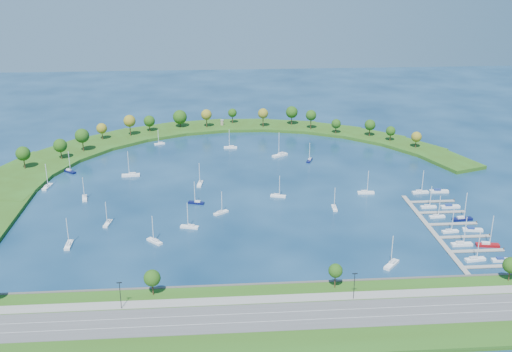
{
  "coord_description": "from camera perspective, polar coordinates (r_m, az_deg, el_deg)",
  "views": [
    {
      "loc": [
        -17.58,
        -291.67,
        113.63
      ],
      "look_at": [
        5.0,
        5.0,
        4.0
      ],
      "focal_mm": 41.7,
      "sensor_mm": 36.0,
      "label": 1
    }
  ],
  "objects": [
    {
      "name": "moored_boat_14",
      "position": [
        330.13,
        -19.38,
        -0.93
      ],
      "size": [
        3.94,
        9.14,
        13.0
      ],
      "rotation": [
        0.0,
        0.0,
        1.4
      ],
      "color": "white",
      "rests_on": "ground"
    },
    {
      "name": "moored_boat_2",
      "position": [
        281.03,
        -3.39,
        -3.46
      ],
      "size": [
        7.35,
        6.14,
        11.09
      ],
      "rotation": [
        0.0,
        0.0,
        0.63
      ],
      "color": "white",
      "rests_on": "ground"
    },
    {
      "name": "breakwater_trees",
      "position": [
        393.11,
        -5.19,
        4.93
      ],
      "size": [
        239.45,
        95.33,
        14.28
      ],
      "color": "#382314",
      "rests_on": "breakwater"
    },
    {
      "name": "docked_boat_11",
      "position": [
        319.77,
        17.13,
        -1.39
      ],
      "size": [
        9.67,
        3.28,
        1.94
      ],
      "rotation": [
        0.0,
        0.0,
        -0.07
      ],
      "color": "white",
      "rests_on": "ground"
    },
    {
      "name": "moored_boat_6",
      "position": [
        293.18,
        -5.74,
        -2.49
      ],
      "size": [
        8.17,
        4.45,
        11.58
      ],
      "rotation": [
        0.0,
        0.0,
        2.84
      ],
      "color": "#0A0E3E",
      "rests_on": "ground"
    },
    {
      "name": "ground",
      "position": [
        313.52,
        -0.84,
        -1.02
      ],
      "size": [
        700.0,
        700.0,
        0.0
      ],
      "primitive_type": "plane",
      "color": "#07213D",
      "rests_on": "ground"
    },
    {
      "name": "docked_boat_7",
      "position": [
        289.69,
        19.17,
        -3.86
      ],
      "size": [
        9.47,
        3.47,
        13.62
      ],
      "rotation": [
        0.0,
        0.0,
        0.1
      ],
      "color": "#0A0E3E",
      "rests_on": "ground"
    },
    {
      "name": "docked_boat_10",
      "position": [
        315.87,
        15.48,
        -1.45
      ],
      "size": [
        8.55,
        2.9,
        12.38
      ],
      "rotation": [
        0.0,
        0.0,
        0.07
      ],
      "color": "white",
      "rests_on": "ground"
    },
    {
      "name": "docked_boat_3",
      "position": [
        268.12,
        21.32,
        -6.11
      ],
      "size": [
        9.8,
        4.13,
        13.96
      ],
      "rotation": [
        0.0,
        0.0,
        -0.16
      ],
      "color": "maroon",
      "rests_on": "ground"
    },
    {
      "name": "moored_boat_3",
      "position": [
        317.22,
        -5.39,
        -0.68
      ],
      "size": [
        3.52,
        8.65,
        12.36
      ],
      "rotation": [
        0.0,
        0.0,
        4.57
      ],
      "color": "white",
      "rests_on": "ground"
    },
    {
      "name": "dock_system",
      "position": [
        276.81,
        17.97,
        -4.99
      ],
      "size": [
        24.28,
        82.0,
        1.6
      ],
      "color": "gray",
      "rests_on": "ground"
    },
    {
      "name": "moored_boat_12",
      "position": [
        350.0,
        -17.45,
        0.48
      ],
      "size": [
        8.02,
        7.5,
        12.63
      ],
      "rotation": [
        0.0,
        0.0,
        5.56
      ],
      "color": "#0A0E3E",
      "rests_on": "ground"
    },
    {
      "name": "moored_boat_7",
      "position": [
        241.08,
        12.88,
        -8.2
      ],
      "size": [
        7.89,
        8.45,
        13.3
      ],
      "rotation": [
        0.0,
        0.0,
        3.99
      ],
      "color": "white",
      "rests_on": "ground"
    },
    {
      "name": "docked_boat_2",
      "position": [
        265.12,
        19.12,
        -6.13
      ],
      "size": [
        8.89,
        2.58,
        13.02
      ],
      "rotation": [
        0.0,
        0.0,
        0.01
      ],
      "color": "white",
      "rests_on": "ground"
    },
    {
      "name": "moored_boat_17",
      "position": [
        256.71,
        -9.7,
        -6.13
      ],
      "size": [
        7.3,
        7.49,
        12.01
      ],
      "rotation": [
        0.0,
        0.0,
        2.33
      ],
      "color": "white",
      "rests_on": "ground"
    },
    {
      "name": "docked_boat_0",
      "position": [
        254.35,
        20.27,
        -7.44
      ],
      "size": [
        8.68,
        3.45,
        12.41
      ],
      "rotation": [
        0.0,
        0.0,
        0.13
      ],
      "color": "white",
      "rests_on": "ground"
    },
    {
      "name": "moored_boat_11",
      "position": [
        309.24,
        -16.12,
        -1.99
      ],
      "size": [
        3.73,
        8.32,
        11.81
      ],
      "rotation": [
        0.0,
        0.0,
        4.9
      ],
      "color": "white",
      "rests_on": "ground"
    },
    {
      "name": "moored_boat_0",
      "position": [
        376.96,
        -2.45,
        2.81
      ],
      "size": [
        8.53,
        2.98,
        12.32
      ],
      "rotation": [
        0.0,
        0.0,
        3.07
      ],
      "color": "white",
      "rests_on": "ground"
    },
    {
      "name": "docked_boat_6",
      "position": [
        289.04,
        16.97,
        -3.67
      ],
      "size": [
        7.42,
        2.38,
        10.78
      ],
      "rotation": [
        0.0,
        0.0,
        0.04
      ],
      "color": "white",
      "rests_on": "ground"
    },
    {
      "name": "moored_boat_13",
      "position": [
        288.11,
        7.53,
        -3.0
      ],
      "size": [
        2.4,
        7.35,
        10.67
      ],
      "rotation": [
        0.0,
        0.0,
        1.52
      ],
      "color": "white",
      "rests_on": "ground"
    },
    {
      "name": "moored_boat_15",
      "position": [
        361.69,
        2.31,
        2.07
      ],
      "size": [
        10.13,
        8.03,
        15.06
      ],
      "rotation": [
        0.0,
        0.0,
        3.72
      ],
      "color": "white",
      "rests_on": "ground"
    },
    {
      "name": "docked_boat_1",
      "position": [
        257.96,
        22.5,
        -7.43
      ],
      "size": [
        8.26,
        2.47,
        1.68
      ],
      "rotation": [
        0.0,
        0.0,
        -0.02
      ],
      "color": "white",
      "rests_on": "ground"
    },
    {
      "name": "moored_boat_9",
      "position": [
        353.85,
        5.16,
        1.56
      ],
      "size": [
        4.93,
        8.14,
        11.58
      ],
      "rotation": [
        0.0,
        0.0,
        4.34
      ],
      "color": "#0A0E3E",
      "rests_on": "ground"
    },
    {
      "name": "moored_boat_1",
      "position": [
        335.26,
        -11.9,
        0.14
      ],
      "size": [
        9.99,
        3.52,
        14.4
      ],
      "rotation": [
        0.0,
        0.0,
        3.22
      ],
      "color": "white",
      "rests_on": "ground"
    },
    {
      "name": "moored_boat_4",
      "position": [
        267.78,
        -6.38,
        -4.8
      ],
      "size": [
        8.49,
        4.38,
        12.02
      ],
      "rotation": [
        0.0,
        0.0,
        2.87
      ],
      "color": "white",
      "rests_on": "ground"
    },
    {
      "name": "harbor_tower",
      "position": [
        422.53,
        -3.28,
        5.15
      ],
      "size": [
        2.6,
        2.6,
        3.87
      ],
      "color": "gray",
      "rests_on": "breakwater"
    },
    {
      "name": "docked_boat_8",
      "position": [
        298.84,
        16.21,
        -2.79
      ],
      "size": [
        7.64,
        2.32,
        11.16
      ],
      "rotation": [
        0.0,
        0.0,
        0.03
      ],
      "color": "white",
      "rests_on": "ground"
    },
    {
      "name": "moored_boat_5",
      "position": [
        277.73,
        -14.03,
        -4.37
      ],
      "size": [
        3.38,
        7.95,
        11.32
      ],
      "rotation": [
        0.0,
        0.0,
        4.55
      ],
      "color": "white",
      "rests_on": "ground"
    },
    {
      "name": "docked_boat_5",
      "position": [
        280.43,
        20.04,
        -4.84
      ],
      "size": [
        8.93,
        3.8,
        1.77
      ],
      "rotation": [
        0.0,
        0.0,
        -0.16
      ],
      "color": "white",
      "rests_on": "ground"
    },
    {
      "name": "moored_boat_10",
      "position": [
        389.52,
        -9.24,
        3.13
      ],
      "size": [
        6.99,
        3.66,
        9.89
      ],
      "rotation": [
        0.0,
        0.0,
        3.42
      ],
      "color": "white",
      "rests_on": "ground"
    },
    {
      "name": "breakwater",
      "position": [
        359.69,
        -8.72,
        1.74
      ],
      "size": [
        286.74,
        247.64,
        2.0
      ],
      "color": "#2E4D14",
      "rests_on": "ground"
    },
    {
      "name": "south_shoreline",
      "position": [
        203.68,
        1.37,
        -13.35
      ],
      "size": [
        420.0,
        43.1,
        11.6
      ],
      "color": "#2E4D14",
      "rests_on": "ground"
    },
    {
      "name": "docked_boat_9",
      "position": [
        302.04,
        18.11,
        -2.79
      ],
      "size": [
        9.22,
        2.68,
        1.87
      ],
      "rotation": [
        0.0,
        0.0,
        0.01
      ],
      "color": "white",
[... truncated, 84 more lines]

